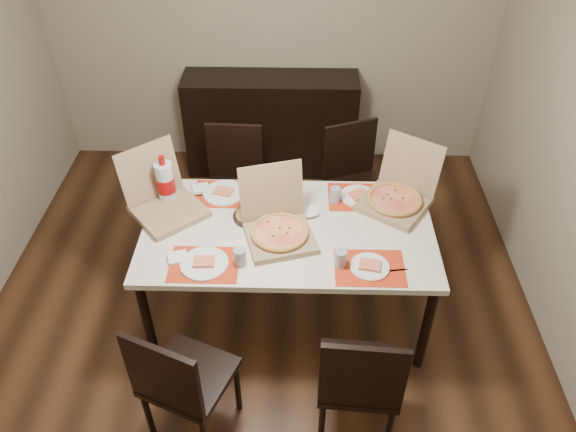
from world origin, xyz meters
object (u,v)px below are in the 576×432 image
object	(u,v)px
chair_near_left	(181,381)
dip_bowl	(309,213)
pizza_box_center	(278,228)
sideboard	(271,124)
chair_far_left	(234,181)
chair_near_right	(359,380)
soda_bottle	(166,183)
chair_far_right	(354,178)
dining_table	(288,236)

from	to	relation	value
chair_near_left	dip_bowl	distance (m)	1.29
chair_near_left	pizza_box_center	world-z (taller)	pizza_box_center
sideboard	chair_far_left	bearing A→B (deg)	-104.09
chair_near_right	soda_bottle	distance (m)	1.70
chair_near_left	chair_far_right	size ratio (longest dim) A/B	1.00
chair_near_left	chair_far_left	bearing A→B (deg)	86.53
sideboard	chair_far_right	xyz separation A→B (m)	(0.68, -0.88, 0.06)
chair_near_left	pizza_box_center	xyz separation A→B (m)	(0.48, 0.88, 0.30)
chair_far_left	soda_bottle	distance (m)	0.77
chair_far_left	dip_bowl	distance (m)	0.91
chair_far_left	pizza_box_center	size ratio (longest dim) A/B	1.77
chair_far_right	pizza_box_center	distance (m)	1.12
dining_table	soda_bottle	bearing A→B (deg)	162.48
chair_near_left	dining_table	bearing A→B (deg)	60.44
chair_far_left	chair_far_right	bearing A→B (deg)	3.53
dip_bowl	dining_table	bearing A→B (deg)	-133.96
chair_near_right	dip_bowl	distance (m)	1.11
sideboard	pizza_box_center	size ratio (longest dim) A/B	2.85
dining_table	soda_bottle	distance (m)	0.85
chair_near_right	pizza_box_center	world-z (taller)	pizza_box_center
chair_near_left	soda_bottle	size ratio (longest dim) A/B	2.64
chair_near_right	dip_bowl	bearing A→B (deg)	103.87
chair_near_left	pizza_box_center	bearing A→B (deg)	61.55
chair_far_left	dip_bowl	bearing A→B (deg)	-50.35
chair_near_right	pizza_box_center	distance (m)	1.01
soda_bottle	dip_bowl	bearing A→B (deg)	-6.83
chair_near_left	chair_far_left	size ratio (longest dim) A/B	1.00
chair_far_left	dip_bowl	world-z (taller)	chair_far_left
sideboard	pizza_box_center	bearing A→B (deg)	-85.78
dining_table	chair_near_right	xyz separation A→B (m)	(0.39, -0.91, -0.17)
pizza_box_center	dip_bowl	world-z (taller)	pizza_box_center
chair_near_left	chair_far_right	distance (m)	2.08
chair_near_right	dip_bowl	world-z (taller)	chair_near_right
chair_far_left	chair_near_left	bearing A→B (deg)	-93.47
chair_near_right	chair_near_left	bearing A→B (deg)	-178.15
chair_far_right	dip_bowl	world-z (taller)	chair_far_right
sideboard	chair_near_right	world-z (taller)	chair_near_right
sideboard	dip_bowl	xyz separation A→B (m)	(0.33, -1.62, 0.31)
dining_table	pizza_box_center	world-z (taller)	pizza_box_center
sideboard	pizza_box_center	distance (m)	1.86
chair_near_left	chair_far_right	world-z (taller)	same
sideboard	dip_bowl	world-z (taller)	sideboard
dip_bowl	pizza_box_center	bearing A→B (deg)	-133.55
sideboard	dining_table	distance (m)	1.78
dip_bowl	sideboard	bearing A→B (deg)	101.38
pizza_box_center	soda_bottle	xyz separation A→B (m)	(-0.73, 0.31, 0.09)
chair_far_right	pizza_box_center	bearing A→B (deg)	-120.12
sideboard	chair_near_right	bearing A→B (deg)	-77.63
dining_table	chair_far_right	size ratio (longest dim) A/B	1.94
sideboard	dining_table	bearing A→B (deg)	-83.76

